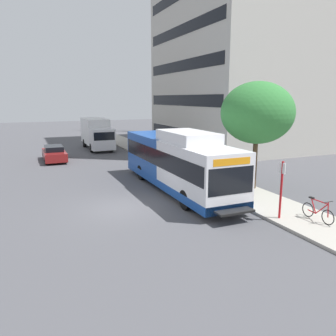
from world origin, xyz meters
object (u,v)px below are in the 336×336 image
(bus_stop_sign_pole, at_px, (281,186))
(bicycle_parked, at_px, (318,211))
(street_tree_near_stop, at_px, (257,113))
(parked_car_far_lane, at_px, (54,153))
(transit_bus, at_px, (177,162))
(box_truck_background, at_px, (97,133))

(bus_stop_sign_pole, distance_m, bicycle_parked, 1.94)
(street_tree_near_stop, distance_m, parked_car_far_lane, 18.37)
(bus_stop_sign_pole, distance_m, parked_car_far_lane, 21.10)
(transit_bus, distance_m, box_truck_background, 18.61)
(street_tree_near_stop, height_order, box_truck_background, street_tree_near_stop)
(transit_bus, height_order, street_tree_near_stop, street_tree_near_stop)
(bicycle_parked, bearing_deg, box_truck_background, 99.40)
(bus_stop_sign_pole, xyz_separation_m, parked_car_far_lane, (-7.96, 19.51, -0.99))
(street_tree_near_stop, bearing_deg, parked_car_far_lane, 124.30)
(box_truck_background, bearing_deg, bus_stop_sign_pole, -83.18)
(bus_stop_sign_pole, bearing_deg, parked_car_far_lane, 112.20)
(box_truck_background, bearing_deg, parked_car_far_lane, -131.10)
(transit_bus, height_order, bus_stop_sign_pole, transit_bus)
(transit_bus, bearing_deg, box_truck_background, 93.02)
(transit_bus, distance_m, bicycle_parked, 8.32)
(bicycle_parked, bearing_deg, parked_car_far_lane, 114.41)
(bus_stop_sign_pole, xyz_separation_m, box_truck_background, (-3.01, 25.19, 0.09))
(bicycle_parked, distance_m, parked_car_far_lane, 22.44)
(bicycle_parked, relative_size, parked_car_far_lane, 0.39)
(bus_stop_sign_pole, relative_size, parked_car_far_lane, 0.58)
(parked_car_far_lane, distance_m, box_truck_background, 7.61)
(box_truck_background, bearing_deg, bicycle_parked, -80.60)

